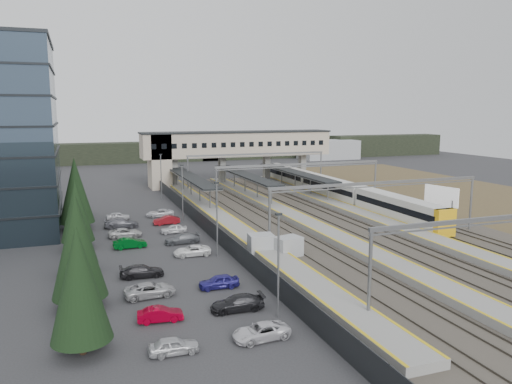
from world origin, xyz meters
name	(u,v)px	position (x,y,z in m)	size (l,w,h in m)	color
ground	(261,233)	(0.00, 0.00, 0.00)	(220.00, 220.00, 0.00)	#2B2B2D
conifer_row	(77,214)	(-22.00, -3.86, 4.84)	(4.42, 49.82, 9.50)	black
car_park	(164,252)	(-13.46, -6.39, 0.59)	(10.45, 44.54, 1.29)	#B1B2B6
lampposts	(197,202)	(-8.00, 1.25, 4.34)	(0.50, 53.25, 8.07)	slate
fence	(202,221)	(-6.50, 5.00, 1.00)	(0.08, 90.00, 2.00)	#26282B
relay_cabin_near	(288,247)	(-1.05, -10.99, 1.13)	(3.09, 2.54, 2.26)	#9C9FA2
relay_cabin_far	(261,245)	(-3.53, -9.39, 1.19)	(2.82, 2.43, 2.38)	#9C9FA2
rail_corridor	(310,218)	(9.34, 5.00, 0.29)	(34.00, 90.00, 0.92)	#36322B
canopies	(245,175)	(7.00, 27.00, 3.92)	(23.10, 30.00, 3.28)	black
footbridge	(225,147)	(7.70, 42.00, 7.93)	(40.40, 6.40, 11.20)	#B2A28D
gantries	(334,179)	(12.00, 3.00, 6.00)	(28.40, 62.28, 7.17)	slate
train	(333,189)	(20.00, 17.60, 1.95)	(2.73, 57.02, 3.44)	silver
billboard	(441,197)	(27.64, -0.50, 3.14)	(1.53, 5.49, 4.71)	slate
scrub_east	(502,204)	(45.00, 5.00, 0.03)	(34.00, 120.00, 0.06)	#4D3E28
treeline_far	(229,151)	(23.81, 92.28, 2.95)	(170.00, 19.00, 7.00)	black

